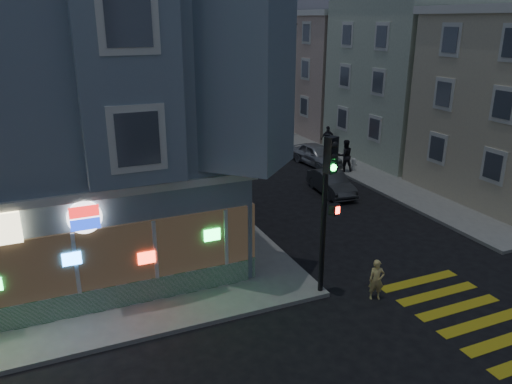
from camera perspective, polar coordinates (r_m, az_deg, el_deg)
ground at (r=14.76m, az=2.18°, el=-17.94°), size 120.00×120.00×0.00m
sidewalk_ne at (r=44.71m, az=16.41°, el=6.99°), size 24.00×42.00×0.15m
corner_building at (r=21.81m, az=-25.67°, el=9.17°), size 14.60×14.60×11.40m
row_house_b at (r=36.43m, az=19.89°, el=12.53°), size 12.00×8.60×10.50m
row_house_c at (r=43.50m, az=11.62°, el=13.16°), size 12.00×8.60×9.00m
row_house_d at (r=51.07m, az=5.78°, el=15.13°), size 12.00×8.60×10.50m
utility_pole at (r=38.83m, az=3.09°, el=13.05°), size 2.20×0.30×9.00m
street_tree_near at (r=44.42m, az=-0.20°, el=12.73°), size 3.00×3.00×5.30m
street_tree_far at (r=51.83m, az=-3.78°, el=13.61°), size 3.00×3.00×5.30m
running_child at (r=17.29m, az=13.61°, el=-9.73°), size 0.61×0.51×1.41m
pedestrian_a at (r=30.57m, az=10.14°, el=4.11°), size 1.06×0.89×1.95m
pedestrian_b at (r=35.41m, az=8.21°, el=6.08°), size 1.05×0.54×1.72m
parked_car_a at (r=32.27m, az=6.97°, el=4.26°), size 1.96×4.15×1.37m
parked_car_b at (r=26.98m, az=8.61°, el=1.04°), size 1.64×3.83×1.23m
parked_car_c at (r=35.85m, az=-0.14°, el=5.94°), size 2.12×4.93×1.42m
parked_car_d at (r=43.77m, az=-1.79°, el=8.24°), size 2.25×4.56×1.24m
traffic_signal at (r=15.88m, az=8.22°, el=0.27°), size 0.69×0.61×5.42m
fire_hydrant at (r=30.90m, az=11.08°, el=3.15°), size 0.46×0.27×0.80m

